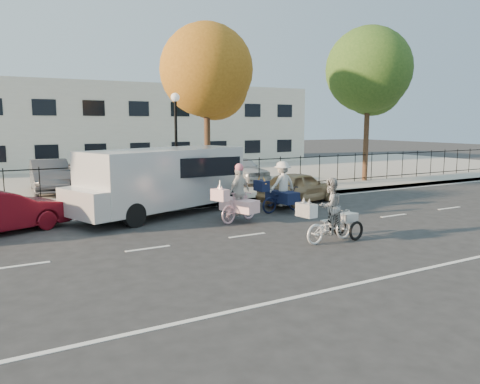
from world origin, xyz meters
TOP-DOWN VIEW (x-y plane):
  - ground at (0.00, 0.00)m, footprint 120.00×120.00m
  - road_markings at (0.00, 0.00)m, footprint 60.00×9.52m
  - curb at (0.00, 5.05)m, footprint 60.00×0.10m
  - sidewalk at (0.00, 6.10)m, footprint 60.00×2.20m
  - parking_lot at (0.00, 15.00)m, footprint 60.00×15.60m
  - iron_fence at (0.00, 7.20)m, footprint 58.00×0.06m
  - building at (0.00, 25.00)m, footprint 34.00×10.00m
  - lamppost at (0.50, 6.80)m, footprint 0.36×0.36m
  - street_sign at (-1.85, 6.80)m, footprint 0.85×0.06m
  - zebra_trike at (1.64, -1.72)m, footprint 2.08×0.89m
  - unicorn_bike at (0.69, 1.76)m, footprint 1.97×1.43m
  - bull_bike at (2.93, 2.54)m, footprint 2.03×1.39m
  - white_van at (-1.04, 4.33)m, footprint 7.14×4.15m
  - gold_sedan at (4.61, 3.82)m, footprint 4.11×2.53m
  - pedestrian at (-3.40, 6.56)m, footprint 0.72×0.57m
  - lot_car_b at (-2.25, 9.55)m, footprint 3.47×5.55m
  - lot_car_c at (-3.96, 11.08)m, footprint 1.72×4.47m
  - lot_car_d at (5.32, 9.95)m, footprint 1.81×4.05m
  - tree_mid at (2.67, 8.14)m, footprint 4.21×4.21m
  - tree_east at (11.76, 7.36)m, footprint 4.53×4.53m

SIDE VIEW (x-z plane):
  - ground at x=0.00m, z-range 0.00..0.00m
  - road_markings at x=0.00m, z-range 0.00..0.01m
  - curb at x=0.00m, z-range 0.00..0.15m
  - sidewalk at x=0.00m, z-range 0.00..0.15m
  - parking_lot at x=0.00m, z-range 0.00..0.15m
  - gold_sedan at x=4.61m, z-range 0.00..1.31m
  - zebra_trike at x=1.64m, z-range -0.20..1.58m
  - unicorn_bike at x=0.69m, z-range -0.25..1.70m
  - bull_bike at x=2.93m, z-range -0.19..1.69m
  - lot_car_d at x=5.32m, z-range 0.15..1.50m
  - lot_car_b at x=-2.25m, z-range 0.15..1.58m
  - lot_car_c at x=-3.96m, z-range 0.15..1.60m
  - iron_fence at x=0.00m, z-range 0.15..1.65m
  - pedestrian at x=-3.40m, z-range 0.15..1.87m
  - white_van at x=-1.04m, z-range 0.12..2.47m
  - street_sign at x=-1.85m, z-range 0.52..2.32m
  - building at x=0.00m, z-range 0.00..6.00m
  - lamppost at x=0.50m, z-range 0.95..5.28m
  - tree_mid at x=2.67m, z-range 1.55..9.27m
  - tree_east at x=11.76m, z-range 1.66..9.96m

